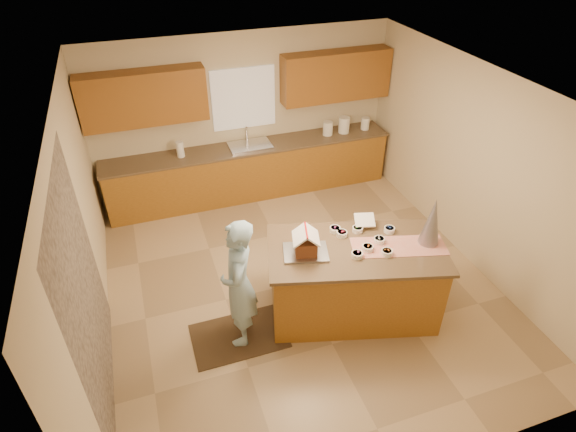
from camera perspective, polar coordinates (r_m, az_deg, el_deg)
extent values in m
plane|color=tan|center=(6.59, 1.40, -7.96)|extent=(5.50, 5.50, 0.00)
plane|color=silver|center=(5.16, 1.83, 14.70)|extent=(5.50, 5.50, 0.00)
plane|color=beige|center=(8.10, -5.29, 11.95)|extent=(5.50, 5.50, 0.00)
plane|color=beige|center=(3.98, 16.20, -18.80)|extent=(5.50, 5.50, 0.00)
plane|color=beige|center=(5.55, -23.44, -2.70)|extent=(5.50, 5.50, 0.00)
plane|color=beige|center=(6.93, 21.46, 5.46)|extent=(5.50, 5.50, 0.00)
plane|color=gray|center=(4.98, -23.06, -8.90)|extent=(0.00, 2.50, 2.50)
cube|color=white|center=(7.97, -5.36, 13.87)|extent=(1.05, 0.03, 1.00)
cube|color=#985F1F|center=(8.24, -4.44, 5.35)|extent=(4.80, 0.60, 0.88)
cube|color=brown|center=(8.02, -4.58, 8.22)|extent=(4.85, 0.63, 0.04)
cube|color=brown|center=(7.55, -16.93, 13.39)|extent=(1.85, 0.35, 0.80)
cube|color=brown|center=(8.23, 5.77, 16.37)|extent=(1.85, 0.35, 0.80)
cube|color=silver|center=(8.03, -4.58, 8.15)|extent=(0.70, 0.45, 0.12)
cylinder|color=silver|center=(8.11, -4.97, 9.76)|extent=(0.03, 0.03, 0.28)
cube|color=#985F1F|center=(5.93, 7.84, -7.83)|extent=(2.17, 1.48, 0.97)
cube|color=brown|center=(5.61, 8.24, -4.01)|extent=(2.28, 1.58, 0.04)
cube|color=red|center=(5.71, 13.14, -3.55)|extent=(1.16, 0.67, 0.01)
cube|color=silver|center=(5.46, 2.12, -4.37)|extent=(0.59, 0.49, 0.03)
cube|color=white|center=(5.89, 9.17, -0.48)|extent=(0.28, 0.25, 0.10)
cone|color=#B2B3BF|center=(5.69, 16.90, -0.64)|extent=(0.30, 0.30, 0.60)
cube|color=black|center=(5.94, -5.90, -14.11)|extent=(1.11, 0.73, 0.01)
imported|color=#98BFD8|center=(5.36, -5.90, -8.14)|extent=(0.55, 0.69, 1.64)
cylinder|color=white|center=(8.38, 4.80, 10.44)|extent=(0.17, 0.17, 0.24)
cylinder|color=white|center=(8.49, 6.74, 10.81)|extent=(0.19, 0.19, 0.28)
cylinder|color=white|center=(8.68, 9.24, 10.91)|extent=(0.15, 0.15, 0.22)
cylinder|color=white|center=(7.79, -12.81, 7.81)|extent=(0.12, 0.12, 0.26)
cube|color=maroon|center=(5.39, 2.15, -3.53)|extent=(0.30, 0.32, 0.18)
cube|color=white|center=(5.30, 1.42, -2.30)|extent=(0.24, 0.34, 0.14)
cube|color=white|center=(5.31, 2.94, -2.24)|extent=(0.24, 0.34, 0.14)
cylinder|color=red|center=(5.27, 2.19, -1.73)|extent=(0.10, 0.30, 0.02)
cylinder|color=#EE2A53|center=(5.74, 6.48, -2.12)|extent=(0.13, 0.13, 0.06)
cylinder|color=orange|center=(5.57, 9.53, -3.80)|extent=(0.13, 0.13, 0.06)
cylinder|color=#FC77DD|center=(5.45, 8.28, -4.62)|extent=(0.13, 0.13, 0.06)
cylinder|color=blue|center=(5.90, 12.06, -1.62)|extent=(0.13, 0.13, 0.06)
cylinder|color=silver|center=(5.71, 10.89, -2.86)|extent=(0.13, 0.13, 0.06)
cylinder|color=#963285|center=(5.81, 5.66, -1.61)|extent=(0.13, 0.13, 0.06)
cylinder|color=orange|center=(5.54, 11.77, -4.30)|extent=(0.13, 0.13, 0.06)
cylinder|color=#259622|center=(5.84, 8.35, -1.59)|extent=(0.13, 0.13, 0.06)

